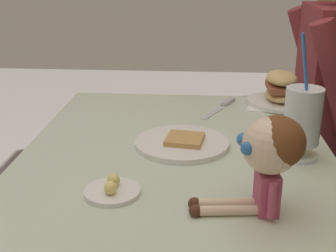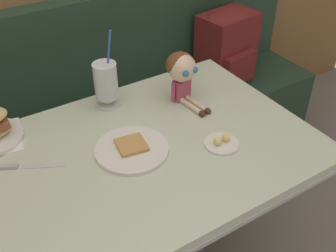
# 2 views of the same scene
# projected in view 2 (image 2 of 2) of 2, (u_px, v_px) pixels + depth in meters

# --- Properties ---
(booth_bench) EXTENTS (2.60, 0.48, 1.00)m
(booth_bench) POSITION_uv_depth(u_px,v_px,m) (91.00, 142.00, 2.08)
(booth_bench) COLOR #233D2D
(booth_bench) RESTS_ON ground
(diner_table) EXTENTS (1.11, 0.81, 0.74)m
(diner_table) POSITION_uv_depth(u_px,v_px,m) (153.00, 186.00, 1.52)
(diner_table) COLOR beige
(diner_table) RESTS_ON ground
(toast_plate) EXTENTS (0.25, 0.25, 0.03)m
(toast_plate) POSITION_uv_depth(u_px,v_px,m) (132.00, 149.00, 1.38)
(toast_plate) COLOR white
(toast_plate) RESTS_ON diner_table
(milkshake_glass) EXTENTS (0.10, 0.10, 0.31)m
(milkshake_glass) POSITION_uv_depth(u_px,v_px,m) (106.00, 82.00, 1.54)
(milkshake_glass) COLOR silver
(milkshake_glass) RESTS_ON diner_table
(butter_saucer) EXTENTS (0.12, 0.12, 0.04)m
(butter_saucer) POSITION_uv_depth(u_px,v_px,m) (222.00, 143.00, 1.40)
(butter_saucer) COLOR white
(butter_saucer) RESTS_ON diner_table
(butter_knife) EXTENTS (0.22, 0.12, 0.01)m
(butter_knife) POSITION_uv_depth(u_px,v_px,m) (15.00, 167.00, 1.31)
(butter_knife) COLOR silver
(butter_knife) RESTS_ON diner_table
(seated_doll) EXTENTS (0.12, 0.22, 0.20)m
(seated_doll) POSITION_uv_depth(u_px,v_px,m) (182.00, 70.00, 1.56)
(seated_doll) COLOR #B74C6B
(seated_doll) RESTS_ON diner_table
(backpack) EXTENTS (0.32, 0.28, 0.41)m
(backpack) POSITION_uv_depth(u_px,v_px,m) (227.00, 45.00, 2.21)
(backpack) COLOR maroon
(backpack) RESTS_ON booth_bench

